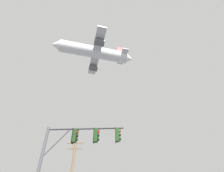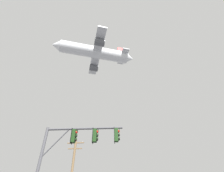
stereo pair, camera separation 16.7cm
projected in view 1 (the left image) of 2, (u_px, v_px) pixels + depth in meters
The scene contains 3 objects.
signal_pole_near at pixel (76, 146), 10.90m from camera, with size 5.59×0.61×5.89m.
utility_pole at pixel (72, 171), 18.67m from camera, with size 2.20×0.28×8.00m.
airplane at pixel (94, 52), 48.42m from camera, with size 24.31×18.78×6.80m.
Camera 1 is at (0.10, -4.03, 1.55)m, focal length 25.67 mm.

